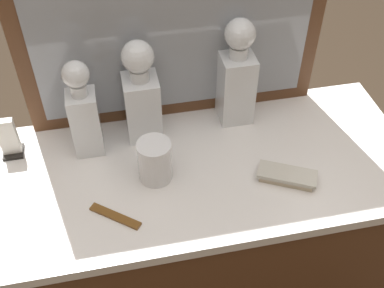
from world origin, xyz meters
name	(u,v)px	position (x,y,z in m)	size (l,w,h in m)	color
dresser	(192,265)	(0.00, 0.00, 0.45)	(1.12, 0.48, 0.89)	brown
crystal_decanter_rear	(142,100)	(-0.10, 0.15, 1.00)	(0.09, 0.09, 0.28)	white
crystal_decanter_left	(236,81)	(0.15, 0.17, 1.01)	(0.09, 0.09, 0.30)	white
crystal_decanter_center	(84,117)	(-0.24, 0.12, 1.00)	(0.07, 0.07, 0.26)	white
crystal_tumbler_right	(155,162)	(-0.09, -0.01, 0.94)	(0.08, 0.08, 0.11)	white
silver_brush_left	(287,176)	(0.21, -0.09, 0.90)	(0.15, 0.11, 0.02)	#B7A88C
tortoiseshell_comb	(115,216)	(-0.20, -0.11, 0.90)	(0.11, 0.09, 0.01)	brown
napkin_holder	(9,140)	(-0.43, 0.14, 0.94)	(0.05, 0.05, 0.11)	black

